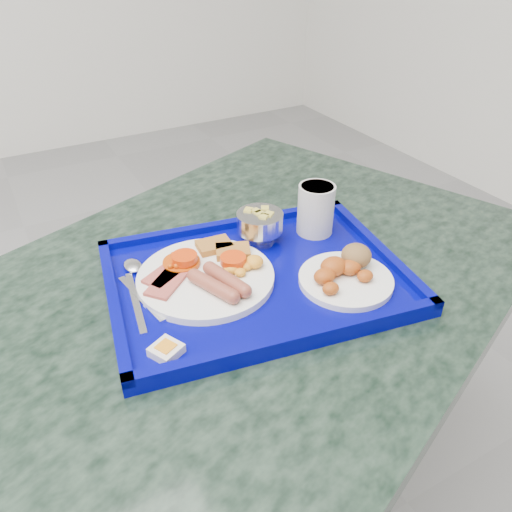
{
  "coord_description": "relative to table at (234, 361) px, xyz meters",
  "views": [
    {
      "loc": [
        0.63,
        -0.44,
        1.26
      ],
      "look_at": [
        0.97,
        0.17,
        0.8
      ],
      "focal_mm": 35.0,
      "sensor_mm": 36.0,
      "label": 1
    }
  ],
  "objects": [
    {
      "name": "tray",
      "position": [
        0.04,
        -0.02,
        0.2
      ],
      "size": [
        0.55,
        0.44,
        0.03
      ],
      "rotation": [
        0.0,
        0.0,
        -0.17
      ],
      "color": "#020382",
      "rests_on": "table"
    },
    {
      "name": "jam_packet",
      "position": [
        -0.16,
        -0.12,
        0.21
      ],
      "size": [
        0.05,
        0.05,
        0.02
      ],
      "rotation": [
        0.0,
        0.0,
        0.46
      ],
      "color": "white",
      "rests_on": "tray"
    },
    {
      "name": "spoon",
      "position": [
        -0.15,
        0.08,
        0.21
      ],
      "size": [
        0.05,
        0.19,
        0.01
      ],
      "rotation": [
        0.0,
        0.0,
        0.17
      ],
      "color": "silver",
      "rests_on": "tray"
    },
    {
      "name": "main_plate",
      "position": [
        -0.04,
        0.01,
        0.22
      ],
      "size": [
        0.23,
        0.23,
        0.04
      ],
      "rotation": [
        0.0,
        0.0,
        0.21
      ],
      "color": "white",
      "rests_on": "tray"
    },
    {
      "name": "fruit_bowl",
      "position": [
        0.1,
        0.08,
        0.25
      ],
      "size": [
        0.09,
        0.09,
        0.06
      ],
      "color": "silver",
      "rests_on": "tray"
    },
    {
      "name": "juice_cup",
      "position": [
        0.21,
        0.05,
        0.26
      ],
      "size": [
        0.07,
        0.07,
        0.1
      ],
      "color": "silver",
      "rests_on": "tray"
    },
    {
      "name": "knife",
      "position": [
        -0.17,
        0.01,
        0.21
      ],
      "size": [
        0.04,
        0.16,
        0.0
      ],
      "primitive_type": "cube",
      "rotation": [
        0.0,
        0.0,
        -0.16
      ],
      "color": "silver",
      "rests_on": "tray"
    },
    {
      "name": "bread_plate",
      "position": [
        0.16,
        -0.11,
        0.22
      ],
      "size": [
        0.16,
        0.16,
        0.05
      ],
      "rotation": [
        0.0,
        0.0,
        -0.34
      ],
      "color": "white",
      "rests_on": "tray"
    },
    {
      "name": "table",
      "position": [
        0.0,
        0.0,
        0.0
      ],
      "size": [
        1.39,
        1.17,
        0.74
      ],
      "rotation": [
        0.0,
        0.0,
        0.37
      ],
      "color": "slate",
      "rests_on": "floor"
    }
  ]
}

